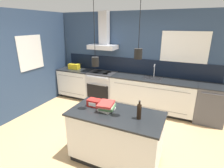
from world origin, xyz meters
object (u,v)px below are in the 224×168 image
book_stack (107,106)px  oven_range (102,87)px  yellow_toolbox (74,66)px  bottle_on_island (139,111)px  dishwasher (210,104)px  red_supply_box (94,103)px

book_stack → oven_range: bearing=119.5°
oven_range → yellow_toolbox: size_ratio=2.68×
oven_range → bottle_on_island: bearing=-50.9°
yellow_toolbox → book_stack: bearing=-43.8°
dishwasher → red_supply_box: 2.88m
oven_range → yellow_toolbox: bearing=179.7°
book_stack → yellow_toolbox: bearing=136.2°
dishwasher → bottle_on_island: bearing=-118.1°
dishwasher → bottle_on_island: size_ratio=3.10×
red_supply_box → yellow_toolbox: 2.80m
book_stack → yellow_toolbox: (-2.17, 2.09, 0.01)m
oven_range → book_stack: book_stack is taller
oven_range → bottle_on_island: bottle_on_island is taller
bottle_on_island → red_supply_box: bearing=173.0°
oven_range → bottle_on_island: 2.82m
oven_range → book_stack: (1.18, -2.08, 0.52)m
yellow_toolbox → bottle_on_island: bearing=-38.1°
bottle_on_island → book_stack: bearing=174.3°
book_stack → red_supply_box: book_stack is taller
dishwasher → bottle_on_island: (-1.14, -2.14, 0.58)m
oven_range → book_stack: bearing=-60.5°
bottle_on_island → oven_range: bearing=129.1°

